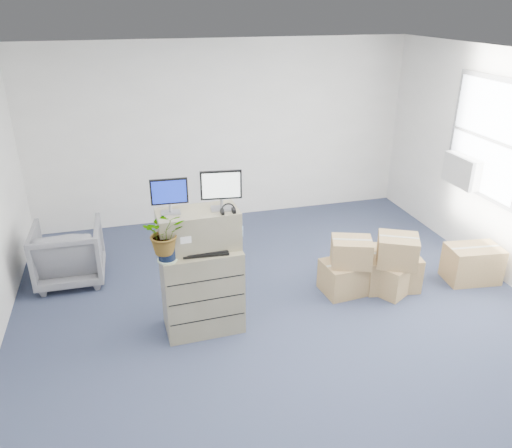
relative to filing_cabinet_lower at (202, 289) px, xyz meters
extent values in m
plane|color=#2A304C|center=(0.89, -0.50, -0.48)|extent=(7.00, 7.00, 0.00)
cube|color=silver|center=(0.89, 3.01, 0.92)|extent=(6.00, 0.02, 2.80)
cube|color=beige|center=(3.76, 0.90, 0.72)|extent=(0.24, 0.60, 0.40)
cube|color=#827A59|center=(0.00, 0.00, 0.00)|extent=(0.84, 0.53, 0.96)
cube|color=#827A59|center=(0.00, 0.05, 0.69)|extent=(0.84, 0.44, 0.41)
cube|color=#99999E|center=(-0.27, 0.06, 0.90)|extent=(0.20, 0.15, 0.01)
cylinder|color=#99999E|center=(-0.27, 0.06, 0.95)|extent=(0.03, 0.03, 0.09)
cube|color=black|center=(-0.27, 0.06, 1.12)|extent=(0.37, 0.04, 0.26)
cube|color=navy|center=(-0.27, 0.04, 1.12)|extent=(0.33, 0.02, 0.23)
cube|color=#99999E|center=(0.25, 0.02, 0.90)|extent=(0.23, 0.18, 0.01)
cylinder|color=#99999E|center=(0.25, 0.02, 0.95)|extent=(0.04, 0.04, 0.10)
cube|color=black|center=(0.25, 0.02, 1.15)|extent=(0.41, 0.08, 0.30)
cube|color=silver|center=(0.24, 0.01, 1.15)|extent=(0.37, 0.05, 0.26)
torus|color=black|center=(0.28, -0.10, 0.93)|extent=(0.14, 0.02, 0.14)
cube|color=black|center=(0.04, -0.10, 0.49)|extent=(0.48, 0.23, 0.02)
ellipsoid|color=silver|center=(0.29, -0.08, 0.49)|extent=(0.10, 0.07, 0.03)
cylinder|color=gray|center=(0.09, 0.07, 0.59)|extent=(0.07, 0.07, 0.23)
cube|color=silver|center=(-0.02, 0.04, 0.49)|extent=(0.05, 0.04, 0.02)
cube|color=black|center=(-0.02, 0.04, 0.54)|extent=(0.05, 0.02, 0.10)
cube|color=black|center=(0.35, 0.11, 0.51)|extent=(0.21, 0.19, 0.05)
cube|color=#3F8CD7|center=(0.38, 0.14, 0.57)|extent=(0.23, 0.16, 0.08)
cylinder|color=#A7C29C|center=(-0.35, -0.15, 0.49)|extent=(0.20, 0.20, 0.01)
cylinder|color=black|center=(-0.35, -0.15, 0.56)|extent=(0.17, 0.17, 0.13)
imported|color=#1A5C1C|center=(-0.35, -0.15, 0.74)|extent=(0.45, 0.49, 0.34)
imported|color=slate|center=(-1.46, 1.45, -0.06)|extent=(0.83, 0.78, 0.84)
cube|color=olive|center=(1.82, 0.27, -0.28)|extent=(0.61, 0.49, 0.40)
cube|color=olive|center=(2.39, 0.15, -0.28)|extent=(0.69, 0.66, 0.39)
cube|color=olive|center=(2.41, 0.29, -0.26)|extent=(0.75, 0.70, 0.44)
cube|color=olive|center=(1.84, 0.23, 0.08)|extent=(0.56, 0.51, 0.33)
cube|color=olive|center=(2.38, 0.09, 0.09)|extent=(0.60, 0.58, 0.36)
cube|color=olive|center=(3.49, 0.09, -0.25)|extent=(0.70, 0.50, 0.47)
camera|label=1|loc=(-0.65, -4.56, 2.84)|focal=35.00mm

